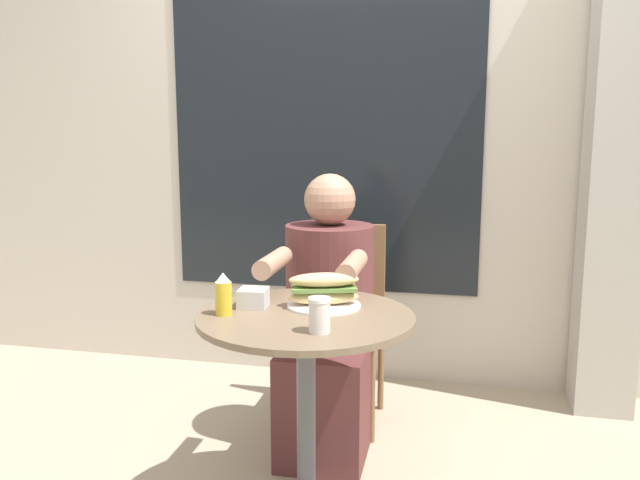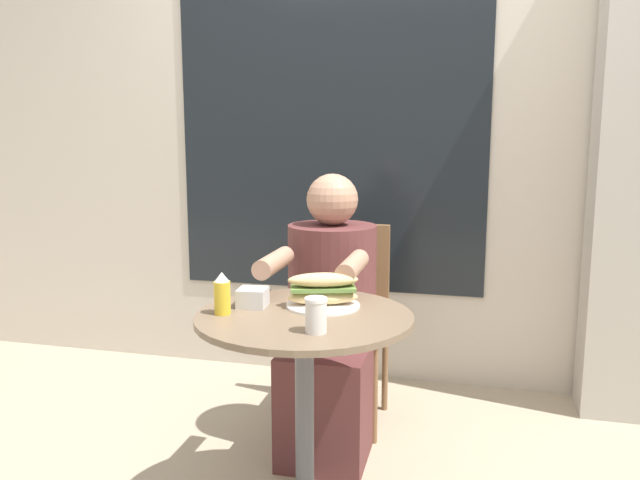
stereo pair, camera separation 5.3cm
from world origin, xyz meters
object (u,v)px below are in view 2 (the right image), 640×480
at_px(diner_chair, 347,303).
at_px(drink_cup, 316,315).
at_px(cafe_table, 304,374).
at_px(condiment_bottle, 222,294).
at_px(seated_diner, 330,335).
at_px(sandwich_on_plate, 323,292).

distance_m(diner_chair, drink_cup, 1.08).
distance_m(cafe_table, diner_chair, 0.88).
relative_size(cafe_table, condiment_bottle, 5.46).
height_order(diner_chair, drink_cup, diner_chair).
height_order(seated_diner, drink_cup, seated_diner).
relative_size(diner_chair, sandwich_on_plate, 3.66).
bearing_deg(cafe_table, drink_cup, -64.18).
bearing_deg(drink_cup, cafe_table, 115.82).
distance_m(cafe_table, sandwich_on_plate, 0.26).
relative_size(diner_chair, drink_cup, 8.74).
bearing_deg(sandwich_on_plate, condiment_bottle, -150.30).
bearing_deg(cafe_table, condiment_bottle, -165.72).
bearing_deg(seated_diner, drink_cup, 99.40).
height_order(sandwich_on_plate, condiment_bottle, condiment_bottle).
height_order(drink_cup, condiment_bottle, condiment_bottle).
bearing_deg(seated_diner, sandwich_on_plate, 99.60).
xyz_separation_m(cafe_table, drink_cup, (0.08, -0.17, 0.25)).
distance_m(sandwich_on_plate, condiment_bottle, 0.32).
bearing_deg(seated_diner, diner_chair, -90.53).
relative_size(cafe_table, sandwich_on_plate, 3.02).
bearing_deg(condiment_bottle, diner_chair, 78.01).
bearing_deg(condiment_bottle, sandwich_on_plate, 29.70).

